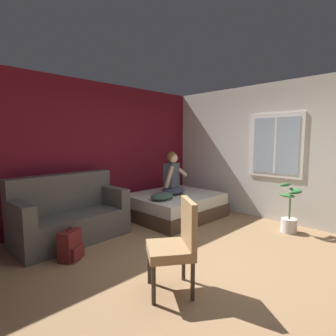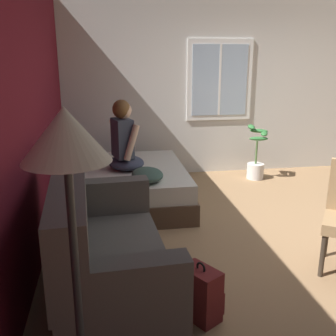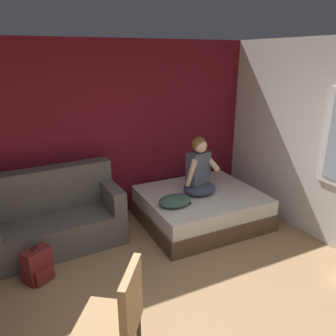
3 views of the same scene
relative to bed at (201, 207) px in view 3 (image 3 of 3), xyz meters
name	(u,v)px [view 3 (image 3 of 3)]	position (x,y,z in m)	size (l,w,h in m)	color
wall_back_accent	(103,132)	(-1.21, 0.96, 1.11)	(9.84, 0.16, 2.70)	maroon
bed	(201,207)	(0.00, 0.00, 0.00)	(1.76, 1.53, 0.48)	#4C3828
couch	(56,218)	(-2.10, 0.30, 0.16)	(1.74, 0.91, 1.04)	#514C47
side_chair	(116,317)	(-1.93, -1.89, 0.30)	(0.64, 0.64, 0.98)	#382D23
person_seated	(199,171)	(-0.04, 0.02, 0.60)	(0.62, 0.56, 0.88)	#383D51
backpack	(38,266)	(-2.41, -0.40, -0.04)	(0.35, 0.34, 0.46)	maroon
throw_pillow	(175,201)	(-0.56, -0.21, 0.31)	(0.48, 0.36, 0.14)	#385147
cell_phone	(186,202)	(-0.37, -0.20, 0.25)	(0.07, 0.14, 0.01)	black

